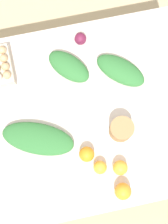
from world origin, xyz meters
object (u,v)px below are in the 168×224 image
Objects in this scene: paper_bag at (121,129)px; greens_bunch_dandelion at (38,139)px; greens_bunch_chard at (120,70)px; egg_carton at (1,65)px; beet_root at (80,39)px; orange_1 at (87,154)px; orange_2 at (120,168)px; orange_0 at (100,167)px; orange_3 at (123,191)px; greens_bunch_beet_tops at (69,67)px.

paper_bag is 0.43m from greens_bunch_dandelion.
greens_bunch_dandelion is 0.57m from greens_bunch_chard.
egg_carton is 0.46m from beet_root.
orange_1 reaches higher than orange_2.
orange_0 is at bearing -12.92° from orange_2.
beet_root is 0.74m from orange_2.
greens_bunch_dandelion is 0.26m from orange_1.
orange_3 reaches higher than greens_bunch_chard.
greens_bunch_dandelion is (-0.12, 0.43, -0.01)m from egg_carton.
orange_2 is 0.12m from orange_3.
paper_bag is at bearing -131.82° from orange_0.
egg_carton is at bearing -40.76° from paper_bag.
orange_2 is (-0.50, 0.66, -0.01)m from egg_carton.
greens_bunch_dandelion is at bearing -29.65° from orange_1.
orange_3 is at bearing 77.63° from greens_bunch_chard.
orange_2 is at bearing 148.65° from greens_bunch_dandelion.
greens_bunch_dandelion is 0.50m from orange_3.
orange_1 is (0.00, 0.48, 0.00)m from greens_bunch_beet_tops.
orange_3 reaches higher than beet_root.
egg_carton is 0.76m from orange_0.
orange_1 reaches higher than orange_0.
egg_carton is 0.65m from greens_bunch_chard.
orange_2 is at bearing 75.34° from paper_bag.
orange_0 is at bearing 86.28° from beet_root.
orange_1 is at bearing 150.35° from greens_bunch_dandelion.
greens_bunch_dandelion is at bearing -43.41° from orange_3.
paper_bag reaches higher than orange_0.
egg_carton reaches higher than greens_bunch_dandelion.
paper_bag is 0.32× the size of greens_bunch_dandelion.
egg_carton is 0.81× the size of greens_bunch_chard.
paper_bag is 0.22m from orange_1.
egg_carton is 0.73m from paper_bag.
orange_1 is at bearing -56.26° from orange_0.
greens_bunch_beet_tops is at bearing -79.18° from orange_3.
paper_bag reaches higher than greens_bunch_dandelion.
paper_bag is 0.33m from greens_bunch_chard.
greens_bunch_dandelion is at bearing -31.35° from orange_2.
beet_root is 0.64m from orange_1.
paper_bag is at bearing 116.40° from greens_bunch_beet_tops.
beet_root is (0.10, -0.55, -0.02)m from paper_bag.
orange_0 is at bearing 48.18° from paper_bag.
orange_1 is at bearing -149.48° from egg_carton.
greens_bunch_dandelion is 0.35m from orange_0.
greens_bunch_beet_tops is 0.60m from orange_2.
paper_bag is at bearing -101.85° from orange_3.
orange_1 is at bearing 89.63° from greens_bunch_beet_tops.
greens_bunch_dandelion is at bearing 56.61° from greens_bunch_beet_tops.
orange_3 is (-0.14, 0.22, 0.00)m from orange_1.
egg_carton is 0.92m from orange_3.
orange_2 is (-0.05, 0.73, 0.00)m from beet_root.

